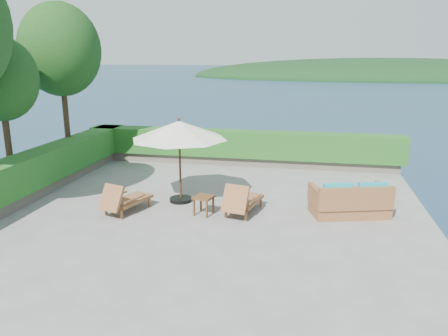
% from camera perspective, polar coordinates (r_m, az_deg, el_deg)
% --- Properties ---
extents(ground, '(12.00, 12.00, 0.00)m').
position_cam_1_polar(ground, '(12.16, -2.14, -5.88)').
color(ground, gray).
rests_on(ground, ground).
extents(foundation, '(12.00, 12.00, 3.00)m').
position_cam_1_polar(foundation, '(12.79, -2.07, -12.40)').
color(foundation, '#585146').
rests_on(foundation, ocean).
extents(ocean, '(600.00, 600.00, 0.00)m').
position_cam_1_polar(ocean, '(13.51, -2.01, -17.89)').
color(ocean, '#17374A').
rests_on(ocean, ground).
extents(offshore_island, '(126.00, 57.60, 12.60)m').
position_cam_1_polar(offshore_island, '(152.89, 20.09, 11.02)').
color(offshore_island, black).
rests_on(offshore_island, ocean).
extents(planter_wall_far, '(12.00, 0.60, 0.36)m').
position_cam_1_polar(planter_wall_far, '(17.37, 2.14, 1.03)').
color(planter_wall_far, '#696154').
rests_on(planter_wall_far, ground).
extents(planter_wall_left, '(0.60, 12.00, 0.36)m').
position_cam_1_polar(planter_wall_left, '(14.42, -24.38, -3.17)').
color(planter_wall_left, '#696154').
rests_on(planter_wall_left, ground).
extents(hedge_far, '(12.40, 0.90, 1.00)m').
position_cam_1_polar(hedge_far, '(17.23, 2.16, 3.19)').
color(hedge_far, '#1E4B15').
rests_on(hedge_far, planter_wall_far).
extents(hedge_left, '(0.90, 12.40, 1.00)m').
position_cam_1_polar(hedge_left, '(14.24, -24.66, -0.59)').
color(hedge_left, '#1E4B15').
rests_on(hedge_left, planter_wall_left).
extents(tree_mid, '(2.20, 2.20, 4.83)m').
position_cam_1_polar(tree_mid, '(14.73, -27.22, 10.28)').
color(tree_mid, '#442D1A').
rests_on(tree_mid, ground).
extents(tree_far, '(2.80, 2.80, 6.03)m').
position_cam_1_polar(tree_far, '(16.71, -20.63, 14.22)').
color(tree_far, '#442D1A').
rests_on(tree_far, ground).
extents(patio_umbrella, '(2.90, 2.90, 2.52)m').
position_cam_1_polar(patio_umbrella, '(12.64, -5.88, 4.83)').
color(patio_umbrella, black).
rests_on(patio_umbrella, ground).
extents(lounge_left, '(1.10, 1.69, 0.91)m').
position_cam_1_polar(lounge_left, '(12.37, -12.88, -4.04)').
color(lounge_left, '#986337').
rests_on(lounge_left, ground).
extents(lounge_right, '(0.99, 1.74, 0.94)m').
position_cam_1_polar(lounge_right, '(11.95, 2.38, -4.25)').
color(lounge_right, '#986337').
rests_on(lounge_right, ground).
extents(side_table, '(0.60, 0.60, 0.53)m').
position_cam_1_polar(side_table, '(11.91, -2.68, -4.13)').
color(side_table, brown).
rests_on(side_table, ground).
extents(wicker_loveseat, '(2.26, 1.58, 1.01)m').
position_cam_1_polar(wicker_loveseat, '(12.32, 16.16, -4.27)').
color(wicker_loveseat, '#986337').
rests_on(wicker_loveseat, ground).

